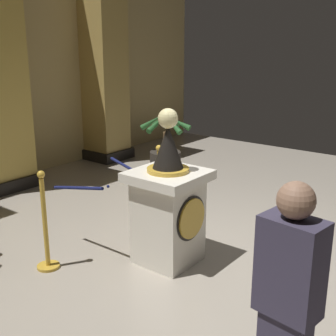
% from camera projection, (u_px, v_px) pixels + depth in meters
% --- Properties ---
extents(ground_plane, '(10.88, 10.88, 0.00)m').
position_uv_depth(ground_plane, '(225.00, 260.00, 4.93)').
color(ground_plane, '#9E9384').
extents(pedestal_clock, '(0.74, 0.74, 1.68)m').
position_uv_depth(pedestal_clock, '(168.00, 205.00, 4.75)').
color(pedestal_clock, silver).
rests_on(pedestal_clock, ground_plane).
extents(stanchion_near, '(0.24, 0.24, 1.05)m').
position_uv_depth(stanchion_near, '(159.00, 195.00, 5.90)').
color(stanchion_near, gold).
rests_on(stanchion_near, ground_plane).
extents(stanchion_far, '(0.24, 0.24, 1.08)m').
position_uv_depth(stanchion_far, '(46.00, 235.00, 4.67)').
color(stanchion_far, gold).
rests_on(stanchion_far, ground_plane).
extents(velvet_rope, '(0.96, 0.93, 0.22)m').
position_uv_depth(velvet_rope, '(108.00, 179.00, 5.17)').
color(velvet_rope, '#141947').
extents(column_right, '(0.83, 0.83, 3.81)m').
position_uv_depth(column_right, '(104.00, 64.00, 8.69)').
color(column_right, black).
rests_on(column_right, ground_plane).
extents(potted_palm_right, '(0.89, 0.84, 1.21)m').
position_uv_depth(potted_palm_right, '(165.00, 159.00, 7.62)').
color(potted_palm_right, '#2D2823').
rests_on(potted_palm_right, ground_plane).
extents(bystander_guest, '(0.27, 0.39, 1.61)m').
position_uv_depth(bystander_guest, '(287.00, 305.00, 2.61)').
color(bystander_guest, '#383347').
rests_on(bystander_guest, ground_plane).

